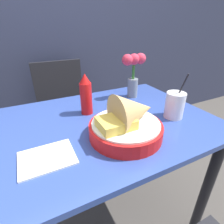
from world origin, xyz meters
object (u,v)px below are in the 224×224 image
at_px(ketchup_bottle, 86,95).
at_px(food_basket, 129,122).
at_px(flower_vase, 133,70).
at_px(drink_cup, 174,106).
at_px(chair_far_window, 63,105).

bearing_deg(ketchup_bottle, food_basket, -72.65).
bearing_deg(food_basket, ketchup_bottle, 107.35).
xyz_separation_m(food_basket, flower_vase, (0.24, 0.35, 0.10)).
relative_size(food_basket, ketchup_bottle, 1.44).
bearing_deg(ketchup_bottle, flower_vase, 15.07).
bearing_deg(ketchup_bottle, drink_cup, -32.19).
relative_size(drink_cup, flower_vase, 0.85).
bearing_deg(flower_vase, drink_cup, -83.74).
xyz_separation_m(chair_far_window, ketchup_bottle, (0.00, -0.65, 0.32)).
bearing_deg(drink_cup, ketchup_bottle, 147.81).
height_order(ketchup_bottle, drink_cup, drink_cup).
bearing_deg(chair_far_window, drink_cup, -67.94).
distance_m(drink_cup, flower_vase, 0.33).
bearing_deg(food_basket, chair_far_window, 95.12).
xyz_separation_m(ketchup_bottle, drink_cup, (0.35, -0.22, -0.04)).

